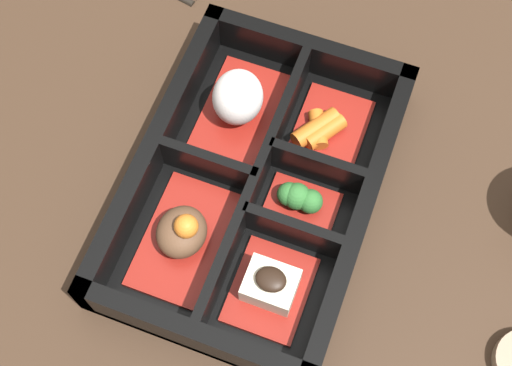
# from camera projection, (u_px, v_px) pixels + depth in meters

# --- Properties ---
(ground_plane) EXTENTS (3.00, 3.00, 0.00)m
(ground_plane) POSITION_uv_depth(u_px,v_px,m) (256.00, 195.00, 0.61)
(ground_plane) COLOR #382619
(bento_base) EXTENTS (0.28, 0.19, 0.01)m
(bento_base) POSITION_uv_depth(u_px,v_px,m) (256.00, 193.00, 0.60)
(bento_base) COLOR black
(bento_base) RESTS_ON ground_plane
(bento_rim) EXTENTS (0.28, 0.19, 0.05)m
(bento_rim) POSITION_uv_depth(u_px,v_px,m) (258.00, 184.00, 0.58)
(bento_rim) COLOR black
(bento_rim) RESTS_ON ground_plane
(bowl_stew) EXTENTS (0.10, 0.06, 0.05)m
(bowl_stew) POSITION_uv_depth(u_px,v_px,m) (183.00, 234.00, 0.56)
(bowl_stew) COLOR maroon
(bowl_stew) RESTS_ON bento_base
(bowl_rice) EXTENTS (0.10, 0.06, 0.06)m
(bowl_rice) POSITION_uv_depth(u_px,v_px,m) (238.00, 101.00, 0.60)
(bowl_rice) COLOR maroon
(bowl_rice) RESTS_ON bento_base
(bowl_tofu) EXTENTS (0.07, 0.06, 0.04)m
(bowl_tofu) POSITION_uv_depth(u_px,v_px,m) (270.00, 287.00, 0.55)
(bowl_tofu) COLOR maroon
(bowl_tofu) RESTS_ON bento_base
(bowl_greens) EXTENTS (0.04, 0.06, 0.03)m
(bowl_greens) POSITION_uv_depth(u_px,v_px,m) (299.00, 200.00, 0.58)
(bowl_greens) COLOR maroon
(bowl_greens) RESTS_ON bento_base
(bowl_carrots) EXTENTS (0.07, 0.06, 0.02)m
(bowl_carrots) POSITION_uv_depth(u_px,v_px,m) (325.00, 129.00, 0.61)
(bowl_carrots) COLOR maroon
(bowl_carrots) RESTS_ON bento_base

